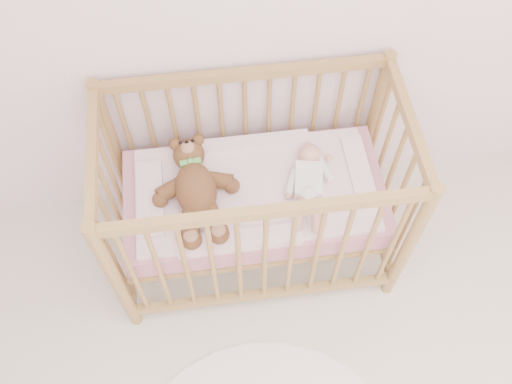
{
  "coord_description": "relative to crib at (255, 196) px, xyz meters",
  "views": [
    {
      "loc": [
        -0.34,
        0.21,
        2.81
      ],
      "look_at": [
        -0.17,
        1.55,
        0.62
      ],
      "focal_mm": 40.0,
      "sensor_mm": 36.0,
      "label": 1
    }
  ],
  "objects": [
    {
      "name": "teddy_bear",
      "position": [
        -0.27,
        -0.02,
        0.15
      ],
      "size": [
        0.47,
        0.62,
        0.16
      ],
      "primitive_type": null,
      "rotation": [
        0.0,
        0.0,
        0.09
      ],
      "color": "brown",
      "rests_on": "blanket"
    },
    {
      "name": "mattress",
      "position": [
        0.0,
        0.0,
        -0.01
      ],
      "size": [
        1.22,
        0.62,
        0.13
      ],
      "primitive_type": "cube",
      "color": "pink",
      "rests_on": "crib"
    },
    {
      "name": "crib",
      "position": [
        0.0,
        0.0,
        0.0
      ],
      "size": [
        1.36,
        0.76,
        1.0
      ],
      "primitive_type": null,
      "color": "#AF884A",
      "rests_on": "floor"
    },
    {
      "name": "baby",
      "position": [
        0.25,
        -0.02,
        0.14
      ],
      "size": [
        0.32,
        0.52,
        0.12
      ],
      "primitive_type": null,
      "rotation": [
        0.0,
        0.0,
        -0.2
      ],
      "color": "white",
      "rests_on": "blanket"
    },
    {
      "name": "blanket",
      "position": [
        0.0,
        0.0,
        0.06
      ],
      "size": [
        1.1,
        0.58,
        0.06
      ],
      "primitive_type": null,
      "color": "#F7AABC",
      "rests_on": "mattress"
    }
  ]
}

